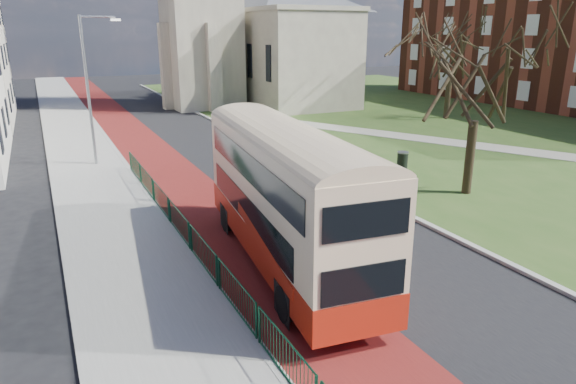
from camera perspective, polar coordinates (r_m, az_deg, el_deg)
ground at (r=15.83m, az=3.73°, el=-10.11°), size 160.00×160.00×0.00m
road_carriageway at (r=34.06m, az=-10.80°, el=4.79°), size 9.00×120.00×0.01m
bus_lane at (r=33.48m, az=-15.26°, el=4.27°), size 3.40×120.00×0.01m
pavement_west at (r=33.02m, az=-21.74°, el=3.55°), size 4.00×120.00×0.12m
kerb_west at (r=33.20m, az=-18.31°, el=3.99°), size 0.25×120.00×0.13m
kerb_east at (r=37.30m, az=-4.78°, el=6.23°), size 0.25×80.00×0.13m
grass_green at (r=48.06m, az=18.14°, el=7.92°), size 40.00×80.00×0.04m
footpath at (r=35.68m, az=24.31°, el=4.20°), size 18.84×32.82×0.03m
pedestrian_railing at (r=17.98m, az=-10.90°, el=-4.96°), size 0.07×24.00×1.12m
streetlamp at (r=30.39m, az=-21.13°, el=11.21°), size 2.13×0.18×8.00m
bus at (r=16.04m, az=-0.28°, el=0.10°), size 3.61×10.80×4.43m
winter_tree_near at (r=24.48m, az=20.61°, el=13.61°), size 7.40×7.40×8.78m
winter_tree_far at (r=46.61m, az=17.80°, el=15.18°), size 7.78×7.78×8.71m
litter_bin at (r=28.68m, az=12.59°, el=3.41°), size 0.70×0.70×1.00m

